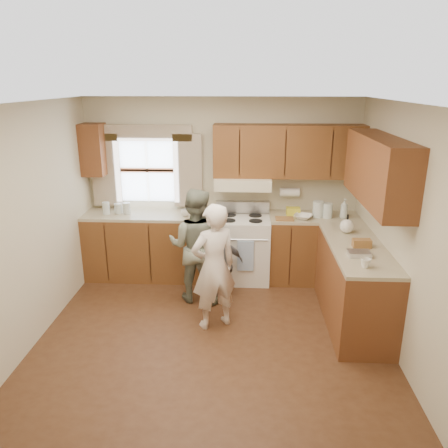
# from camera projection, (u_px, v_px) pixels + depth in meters

# --- Properties ---
(room) EXTENTS (3.80, 3.80, 3.80)m
(room) POSITION_uv_depth(u_px,v_px,m) (212.00, 227.00, 4.54)
(room) COLOR #432614
(room) RESTS_ON ground
(kitchen_fixtures) EXTENTS (3.80, 2.25, 2.15)m
(kitchen_fixtures) POSITION_uv_depth(u_px,v_px,m) (266.00, 231.00, 5.66)
(kitchen_fixtures) COLOR #48240F
(kitchen_fixtures) RESTS_ON ground
(stove) EXTENTS (0.76, 0.67, 1.07)m
(stove) POSITION_uv_depth(u_px,v_px,m) (242.00, 247.00, 6.13)
(stove) COLOR silver
(stove) RESTS_ON ground
(woman_left) EXTENTS (0.63, 0.56, 1.46)m
(woman_left) POSITION_uv_depth(u_px,v_px,m) (214.00, 267.00, 4.84)
(woman_left) COLOR silver
(woman_left) RESTS_ON ground
(woman_right) EXTENTS (0.79, 0.65, 1.46)m
(woman_right) POSITION_uv_depth(u_px,v_px,m) (196.00, 246.00, 5.46)
(woman_right) COLOR #263C2B
(woman_right) RESTS_ON ground
(child) EXTENTS (0.57, 0.44, 0.90)m
(child) POSITION_uv_depth(u_px,v_px,m) (224.00, 265.00, 5.59)
(child) COLOR slate
(child) RESTS_ON ground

